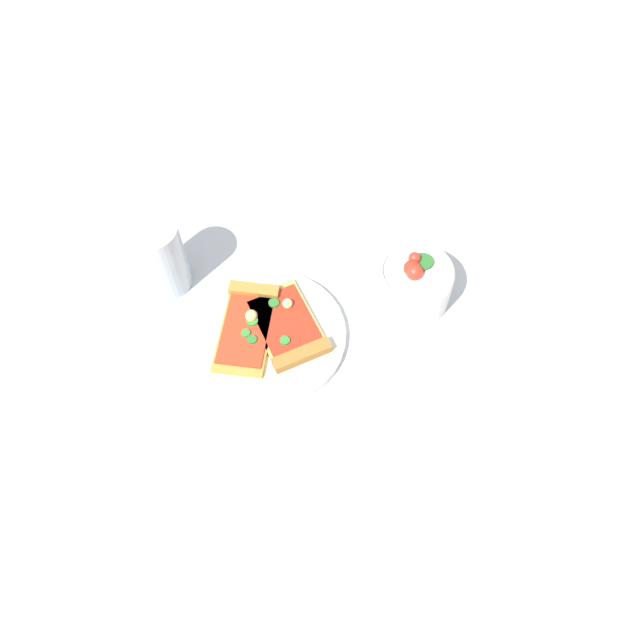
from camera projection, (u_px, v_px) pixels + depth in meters
name	position (u px, v px, depth m)	size (l,w,h in m)	color
ground_plane	(270.00, 319.00, 1.00)	(2.40, 2.40, 0.00)	silver
plate	(268.00, 336.00, 0.97)	(0.23, 0.23, 0.01)	silver
pizza_slice_near	(289.00, 329.00, 0.96)	(0.16, 0.14, 0.02)	#E5B256
pizza_slice_far	(248.00, 321.00, 0.97)	(0.16, 0.10, 0.02)	gold
salad_bowl	(414.00, 283.00, 0.98)	(0.12, 0.12, 0.09)	white
soda_glass	(160.00, 257.00, 0.98)	(0.08, 0.08, 0.13)	silver
paper_napkin	(446.00, 413.00, 0.91)	(0.14, 0.12, 0.00)	white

